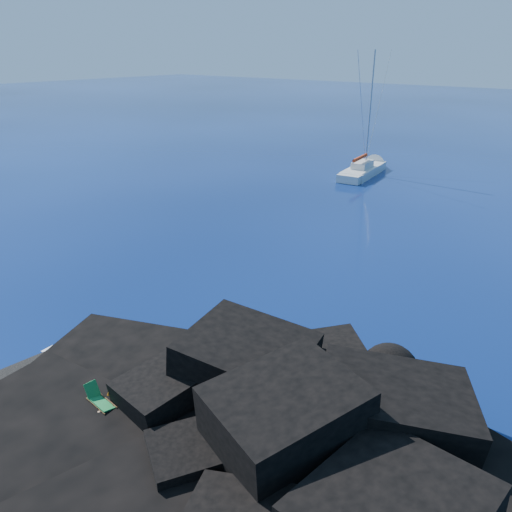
# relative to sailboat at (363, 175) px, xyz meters

# --- Properties ---
(headland) EXTENTS (24.00, 24.00, 3.60)m
(headland) POSITION_rel_sailboat_xyz_m (18.28, -43.25, 0.00)
(headland) COLOR black
(headland) RESTS_ON ground
(beach) EXTENTS (9.08, 6.86, 0.70)m
(beach) POSITION_rel_sailboat_xyz_m (9.78, -45.75, 0.00)
(beach) COLOR black
(beach) RESTS_ON ground
(surf_foam) EXTENTS (10.00, 8.00, 0.06)m
(surf_foam) POSITION_rel_sailboat_xyz_m (10.28, -41.25, 0.00)
(surf_foam) COLOR white
(surf_foam) RESTS_ON ground
(sailboat) EXTENTS (4.51, 13.56, 13.96)m
(sailboat) POSITION_rel_sailboat_xyz_m (0.00, 0.00, 0.00)
(sailboat) COLOR silver
(sailboat) RESTS_ON ground
(deck_chair) EXTENTS (1.54, 0.77, 1.02)m
(deck_chair) POSITION_rel_sailboat_xyz_m (11.44, -44.87, 0.86)
(deck_chair) COLOR #1A7538
(deck_chair) RESTS_ON beach
(towel) EXTENTS (2.14, 1.23, 0.05)m
(towel) POSITION_rel_sailboat_xyz_m (11.32, -45.17, 0.38)
(towel) COLOR silver
(towel) RESTS_ON beach
(sunbather) EXTENTS (1.93, 0.71, 0.25)m
(sunbather) POSITION_rel_sailboat_xyz_m (11.32, -45.17, 0.53)
(sunbather) COLOR tan
(sunbather) RESTS_ON towel
(marker_cone) EXTENTS (0.42, 0.42, 0.52)m
(marker_cone) POSITION_rel_sailboat_xyz_m (11.23, -44.34, 0.61)
(marker_cone) COLOR orange
(marker_cone) RESTS_ON beach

